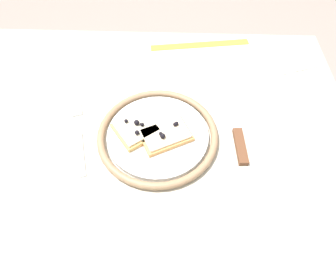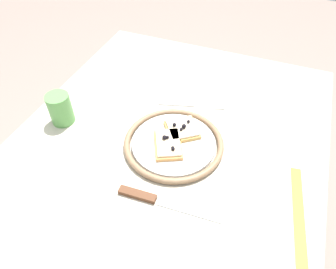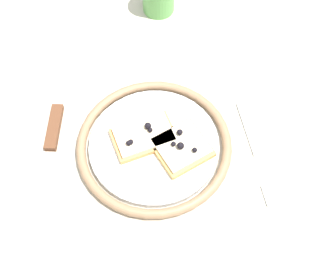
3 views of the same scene
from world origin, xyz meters
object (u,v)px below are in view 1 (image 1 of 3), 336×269
(plate, at_px, (158,135))
(knife, at_px, (238,133))
(napkin, at_px, (287,56))
(pizza_slice_near, at_px, (136,128))
(measuring_tape, at_px, (200,45))
(pizza_slice_far, at_px, (166,135))
(fork, at_px, (79,136))
(dining_table, at_px, (145,166))

(plate, relative_size, knife, 1.10)
(plate, bearing_deg, knife, 4.78)
(napkin, bearing_deg, pizza_slice_near, -144.14)
(pizza_slice_near, bearing_deg, measuring_tape, 65.33)
(pizza_slice_near, height_order, pizza_slice_far, same)
(fork, xyz_separation_m, measuring_tape, (0.28, 0.34, -0.00))
(dining_table, height_order, pizza_slice_near, pizza_slice_near)
(measuring_tape, bearing_deg, pizza_slice_near, -123.03)
(napkin, bearing_deg, dining_table, -140.56)
(fork, relative_size, measuring_tape, 0.70)
(pizza_slice_far, bearing_deg, plate, 154.33)
(knife, bearing_deg, pizza_slice_far, -171.56)
(measuring_tape, bearing_deg, knife, -85.24)
(pizza_slice_far, bearing_deg, pizza_slice_near, 166.86)
(pizza_slice_near, relative_size, fork, 0.60)
(pizza_slice_far, relative_size, knife, 0.52)
(pizza_slice_far, distance_m, fork, 0.19)
(dining_table, xyz_separation_m, fork, (-0.14, 0.02, 0.10))
(dining_table, height_order, napkin, napkin)
(dining_table, xyz_separation_m, knife, (0.21, 0.04, 0.10))
(plate, bearing_deg, measuring_tape, 72.81)
(fork, bearing_deg, knife, 3.31)
(measuring_tape, relative_size, napkin, 2.28)
(pizza_slice_near, bearing_deg, pizza_slice_far, -13.14)
(pizza_slice_near, distance_m, knife, 0.22)
(measuring_tape, bearing_deg, fork, -137.71)
(plate, distance_m, pizza_slice_far, 0.02)
(pizza_slice_far, height_order, fork, pizza_slice_far)
(dining_table, height_order, pizza_slice_far, pizza_slice_far)
(pizza_slice_near, height_order, measuring_tape, pizza_slice_near)
(dining_table, xyz_separation_m, pizza_slice_far, (0.05, 0.01, 0.11))
(plate, xyz_separation_m, fork, (-0.17, -0.01, -0.01))
(knife, height_order, napkin, knife)
(knife, distance_m, fork, 0.35)
(pizza_slice_far, height_order, knife, pizza_slice_far)
(dining_table, bearing_deg, measuring_tape, 68.93)
(dining_table, bearing_deg, plate, 32.64)
(dining_table, relative_size, napkin, 7.70)
(plate, height_order, knife, plate)
(dining_table, xyz_separation_m, measuring_tape, (0.14, 0.35, 0.09))
(dining_table, distance_m, napkin, 0.49)
(dining_table, height_order, measuring_tape, measuring_tape)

